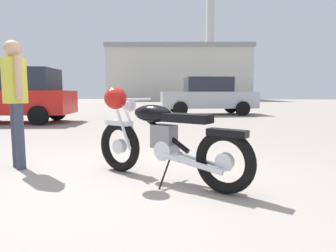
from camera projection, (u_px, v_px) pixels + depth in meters
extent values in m
plane|color=gray|center=(140.00, 183.00, 3.24)|extent=(80.00, 80.00, 0.00)
torus|color=black|center=(120.00, 146.00, 3.70)|extent=(0.60, 0.43, 0.64)
cylinder|color=silver|center=(120.00, 146.00, 3.70)|extent=(0.20, 0.16, 0.18)
torus|color=black|center=(225.00, 162.00, 2.88)|extent=(0.60, 0.43, 0.64)
cylinder|color=silver|center=(225.00, 162.00, 2.88)|extent=(0.20, 0.16, 0.18)
cube|color=silver|center=(119.00, 123.00, 3.67)|extent=(0.38, 0.30, 0.06)
cube|color=black|center=(227.00, 133.00, 2.83)|extent=(0.41, 0.32, 0.07)
cylinder|color=silver|center=(122.00, 125.00, 3.54)|extent=(0.26, 0.18, 0.58)
cylinder|color=silver|center=(131.00, 124.00, 3.66)|extent=(0.26, 0.18, 0.58)
sphere|color=silver|center=(129.00, 105.00, 3.54)|extent=(0.17, 0.17, 0.17)
cylinder|color=silver|center=(134.00, 99.00, 3.49)|extent=(0.35, 0.54, 0.03)
sphere|color=#B21914|center=(116.00, 98.00, 3.25)|extent=(0.25, 0.25, 0.25)
cylinder|color=black|center=(161.00, 130.00, 3.30)|extent=(0.67, 0.44, 0.47)
ellipsoid|color=black|center=(153.00, 114.00, 3.34)|extent=(0.56, 0.46, 0.20)
cube|color=black|center=(187.00, 118.00, 3.08)|extent=(0.57, 0.45, 0.09)
cube|color=slate|center=(164.00, 136.00, 3.28)|extent=(0.32, 0.29, 0.26)
cylinder|color=silver|center=(167.00, 150.00, 3.27)|extent=(0.29, 0.29, 0.22)
cylinder|color=silver|center=(191.00, 163.00, 2.98)|extent=(0.63, 0.42, 0.14)
cylinder|color=silver|center=(201.00, 160.00, 3.15)|extent=(0.63, 0.42, 0.14)
cylinder|color=black|center=(165.00, 172.00, 3.10)|extent=(0.14, 0.21, 0.33)
cylinder|color=#383D51|center=(20.00, 137.00, 3.77)|extent=(0.12, 0.12, 0.86)
cylinder|color=#383D51|center=(16.00, 135.00, 3.91)|extent=(0.12, 0.12, 0.86)
cylinder|color=gold|center=(14.00, 81.00, 3.76)|extent=(0.30, 0.30, 0.58)
cylinder|color=tan|center=(18.00, 78.00, 3.61)|extent=(0.08, 0.08, 0.55)
cylinder|color=tan|center=(11.00, 79.00, 3.90)|extent=(0.08, 0.08, 0.55)
sphere|color=tan|center=(13.00, 49.00, 3.71)|extent=(0.22, 0.22, 0.22)
cylinder|color=black|center=(38.00, 116.00, 8.88)|extent=(0.62, 0.25, 0.60)
cylinder|color=black|center=(57.00, 112.00, 10.51)|extent=(0.62, 0.25, 0.60)
cube|color=red|center=(11.00, 102.00, 9.61)|extent=(4.05, 2.03, 0.76)
cube|color=#232833|center=(18.00, 79.00, 9.53)|extent=(2.54, 1.76, 0.72)
cylinder|color=black|center=(231.00, 107.00, 14.26)|extent=(0.64, 0.29, 0.62)
cylinder|color=black|center=(243.00, 109.00, 12.56)|extent=(0.64, 0.29, 0.62)
cylinder|color=black|center=(176.00, 107.00, 14.05)|extent=(0.64, 0.29, 0.62)
cylinder|color=black|center=(180.00, 109.00, 12.34)|extent=(0.64, 0.29, 0.62)
cube|color=#ADB2BC|center=(208.00, 100.00, 13.26)|extent=(4.41, 2.34, 0.72)
cube|color=#232833|center=(208.00, 85.00, 13.18)|extent=(2.21, 1.85, 0.64)
cube|color=beige|center=(178.00, 77.00, 39.92)|extent=(17.88, 13.58, 6.21)
cube|color=gray|center=(178.00, 52.00, 39.54)|extent=(18.19, 13.90, 0.50)
cylinder|color=beige|center=(210.00, 26.00, 39.10)|extent=(1.10, 1.10, 7.34)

